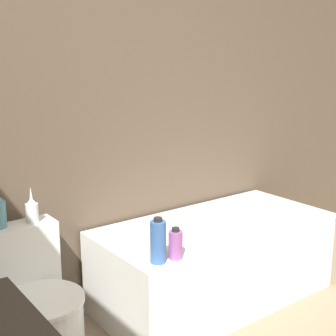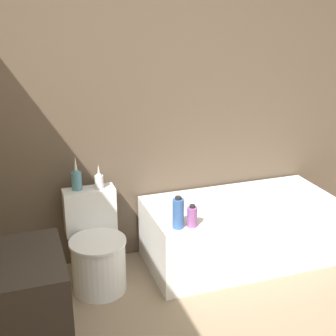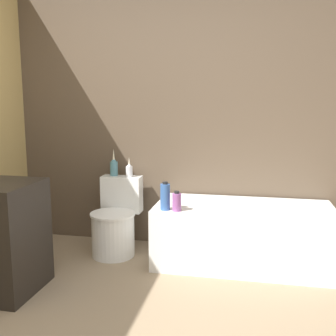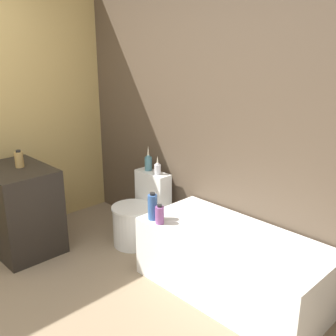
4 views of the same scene
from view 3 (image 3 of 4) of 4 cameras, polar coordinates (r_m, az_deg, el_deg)
wall_back_tiled at (r=3.82m, az=-0.32°, el=8.08°), size 6.40×0.06×2.60m
bathtub at (r=3.51m, az=10.81°, el=-9.44°), size 1.50×0.71×0.52m
toilet at (r=3.71m, az=-7.64°, el=-7.99°), size 0.41×0.55×0.69m
vase_gold at (r=3.83m, az=-7.86°, el=0.18°), size 0.07×0.07×0.26m
vase_silver at (r=3.76m, az=-5.65°, el=-0.30°), size 0.06×0.06×0.19m
shampoo_bottle_tall at (r=3.22m, az=-0.41°, el=-4.18°), size 0.08×0.08×0.24m
shampoo_bottle_short at (r=3.20m, az=1.28°, el=-4.93°), size 0.07×0.07×0.17m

